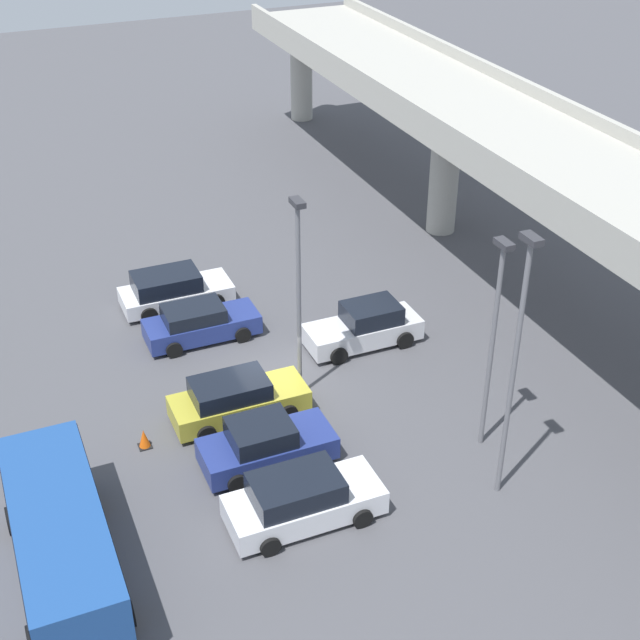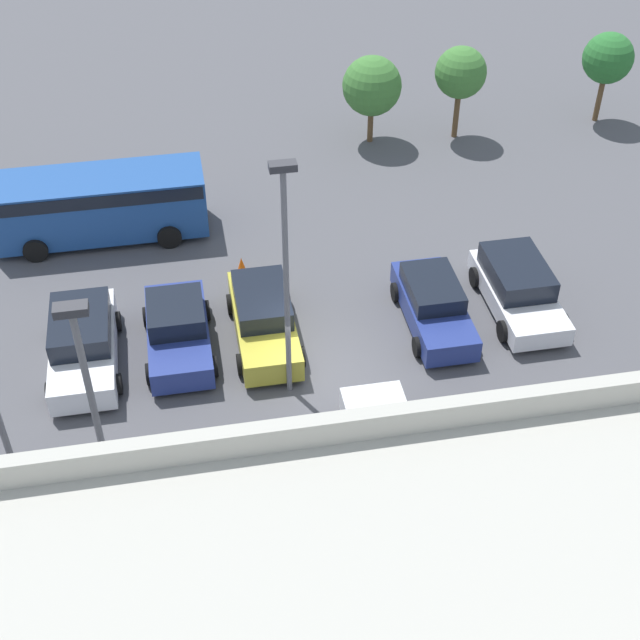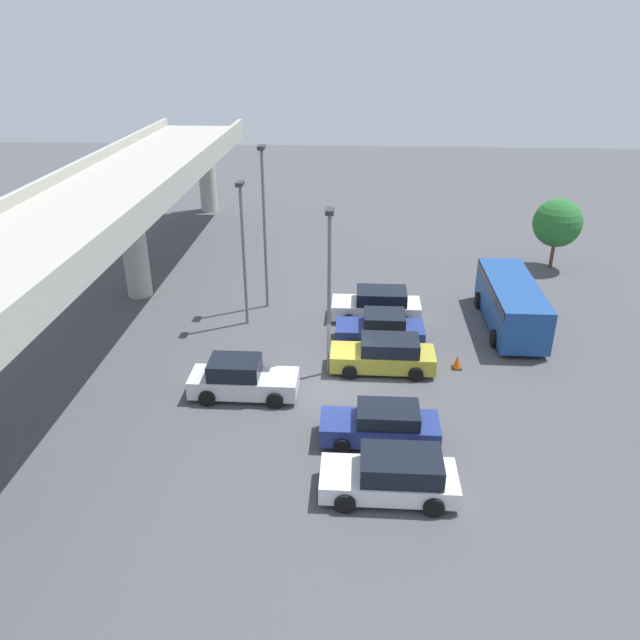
{
  "view_description": "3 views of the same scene",
  "coord_description": "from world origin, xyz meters",
  "px_view_note": "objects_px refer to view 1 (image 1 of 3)",
  "views": [
    {
      "loc": [
        25.49,
        -8.85,
        19.36
      ],
      "look_at": [
        -1.25,
        2.49,
        1.58
      ],
      "focal_mm": 50.0,
      "sensor_mm": 36.0,
      "label": 1
    },
    {
      "loc": [
        3.41,
        19.82,
        18.73
      ],
      "look_at": [
        -0.18,
        0.15,
        2.0
      ],
      "focal_mm": 50.0,
      "sensor_mm": 36.0,
      "label": 2
    },
    {
      "loc": [
        -24.01,
        -0.36,
        14.62
      ],
      "look_at": [
        1.22,
        1.22,
        2.5
      ],
      "focal_mm": 35.0,
      "sensor_mm": 36.0,
      "label": 3
    }
  ],
  "objects_px": {
    "lamp_post_near_aisle": "(494,330)",
    "lamp_post_by_overpass": "(516,354)",
    "parked_car_3": "(237,399)",
    "traffic_cone": "(144,439)",
    "parked_car_0": "(173,290)",
    "shuttle_bus": "(61,537)",
    "parked_car_4": "(266,445)",
    "lamp_post_mid_lot": "(299,286)",
    "parked_car_2": "(365,327)",
    "parked_car_1": "(200,323)",
    "parked_car_5": "(302,499)"
  },
  "relations": [
    {
      "from": "lamp_post_near_aisle",
      "to": "lamp_post_by_overpass",
      "type": "relative_size",
      "value": 0.85
    },
    {
      "from": "lamp_post_by_overpass",
      "to": "lamp_post_near_aisle",
      "type": "bearing_deg",
      "value": 161.04
    },
    {
      "from": "parked_car_3",
      "to": "traffic_cone",
      "type": "height_order",
      "value": "parked_car_3"
    },
    {
      "from": "parked_car_0",
      "to": "shuttle_bus",
      "type": "distance_m",
      "value": 15.09
    },
    {
      "from": "parked_car_3",
      "to": "parked_car_4",
      "type": "bearing_deg",
      "value": -87.98
    },
    {
      "from": "traffic_cone",
      "to": "parked_car_3",
      "type": "bearing_deg",
      "value": 95.52
    },
    {
      "from": "shuttle_bus",
      "to": "lamp_post_near_aisle",
      "type": "distance_m",
      "value": 14.24
    },
    {
      "from": "traffic_cone",
      "to": "lamp_post_mid_lot",
      "type": "bearing_deg",
      "value": 97.19
    },
    {
      "from": "shuttle_bus",
      "to": "parked_car_2",
      "type": "bearing_deg",
      "value": -59.45
    },
    {
      "from": "shuttle_bus",
      "to": "lamp_post_mid_lot",
      "type": "height_order",
      "value": "lamp_post_mid_lot"
    },
    {
      "from": "parked_car_1",
      "to": "lamp_post_near_aisle",
      "type": "height_order",
      "value": "lamp_post_near_aisle"
    },
    {
      "from": "parked_car_4",
      "to": "parked_car_2",
      "type": "bearing_deg",
      "value": 40.91
    },
    {
      "from": "parked_car_2",
      "to": "parked_car_3",
      "type": "bearing_deg",
      "value": 22.62
    },
    {
      "from": "parked_car_4",
      "to": "shuttle_bus",
      "type": "distance_m",
      "value": 7.26
    },
    {
      "from": "parked_car_0",
      "to": "traffic_cone",
      "type": "relative_size",
      "value": 6.66
    },
    {
      "from": "lamp_post_near_aisle",
      "to": "lamp_post_mid_lot",
      "type": "xyz_separation_m",
      "value": [
        -4.97,
        -4.62,
        0.05
      ]
    },
    {
      "from": "parked_car_1",
      "to": "traffic_cone",
      "type": "xyz_separation_m",
      "value": [
        5.81,
        -3.68,
        -0.39
      ]
    },
    {
      "from": "parked_car_3",
      "to": "lamp_post_near_aisle",
      "type": "distance_m",
      "value": 9.27
    },
    {
      "from": "parked_car_0",
      "to": "lamp_post_mid_lot",
      "type": "xyz_separation_m",
      "value": [
        8.03,
        2.58,
        3.77
      ]
    },
    {
      "from": "lamp_post_mid_lot",
      "to": "parked_car_5",
      "type": "bearing_deg",
      "value": -21.32
    },
    {
      "from": "parked_car_1",
      "to": "parked_car_3",
      "type": "bearing_deg",
      "value": -92.86
    },
    {
      "from": "traffic_cone",
      "to": "parked_car_0",
      "type": "bearing_deg",
      "value": 158.96
    },
    {
      "from": "shuttle_bus",
      "to": "lamp_post_near_aisle",
      "type": "bearing_deg",
      "value": -87.93
    },
    {
      "from": "parked_car_0",
      "to": "shuttle_bus",
      "type": "relative_size",
      "value": 0.61
    },
    {
      "from": "parked_car_1",
      "to": "parked_car_3",
      "type": "relative_size",
      "value": 0.95
    },
    {
      "from": "parked_car_4",
      "to": "lamp_post_mid_lot",
      "type": "relative_size",
      "value": 0.57
    },
    {
      "from": "parked_car_1",
      "to": "shuttle_bus",
      "type": "xyz_separation_m",
      "value": [
        10.53,
        -7.01,
        0.75
      ]
    },
    {
      "from": "parked_car_5",
      "to": "parked_car_3",
      "type": "bearing_deg",
      "value": 92.07
    },
    {
      "from": "parked_car_2",
      "to": "lamp_post_mid_lot",
      "type": "bearing_deg",
      "value": 30.66
    },
    {
      "from": "lamp_post_by_overpass",
      "to": "parked_car_5",
      "type": "bearing_deg",
      "value": -101.11
    },
    {
      "from": "parked_car_0",
      "to": "parked_car_3",
      "type": "distance_m",
      "value": 8.45
    },
    {
      "from": "parked_car_0",
      "to": "parked_car_5",
      "type": "height_order",
      "value": "parked_car_5"
    },
    {
      "from": "lamp_post_near_aisle",
      "to": "traffic_cone",
      "type": "bearing_deg",
      "value": -111.76
    },
    {
      "from": "parked_car_1",
      "to": "lamp_post_mid_lot",
      "type": "relative_size",
      "value": 0.59
    },
    {
      "from": "shuttle_bus",
      "to": "lamp_post_mid_lot",
      "type": "bearing_deg",
      "value": -59.49
    },
    {
      "from": "parked_car_0",
      "to": "parked_car_2",
      "type": "relative_size",
      "value": 1.01
    },
    {
      "from": "lamp_post_by_overpass",
      "to": "traffic_cone",
      "type": "height_order",
      "value": "lamp_post_by_overpass"
    },
    {
      "from": "parked_car_1",
      "to": "lamp_post_by_overpass",
      "type": "bearing_deg",
      "value": -63.53
    },
    {
      "from": "lamp_post_mid_lot",
      "to": "parked_car_3",
      "type": "bearing_deg",
      "value": -80.6
    },
    {
      "from": "parked_car_1",
      "to": "parked_car_3",
      "type": "height_order",
      "value": "parked_car_3"
    },
    {
      "from": "parked_car_1",
      "to": "parked_car_2",
      "type": "height_order",
      "value": "parked_car_2"
    },
    {
      "from": "parked_car_3",
      "to": "parked_car_4",
      "type": "distance_m",
      "value": 2.7
    },
    {
      "from": "lamp_post_near_aisle",
      "to": "traffic_cone",
      "type": "height_order",
      "value": "lamp_post_near_aisle"
    },
    {
      "from": "parked_car_0",
      "to": "lamp_post_by_overpass",
      "type": "relative_size",
      "value": 0.52
    },
    {
      "from": "lamp_post_near_aisle",
      "to": "parked_car_3",
      "type": "bearing_deg",
      "value": -122.4
    },
    {
      "from": "parked_car_3",
      "to": "parked_car_4",
      "type": "height_order",
      "value": "parked_car_4"
    },
    {
      "from": "parked_car_1",
      "to": "lamp_post_near_aisle",
      "type": "distance_m",
      "value": 12.74
    },
    {
      "from": "parked_car_2",
      "to": "parked_car_4",
      "type": "relative_size",
      "value": 1.05
    },
    {
      "from": "parked_car_3",
      "to": "shuttle_bus",
      "type": "bearing_deg",
      "value": -143.15
    },
    {
      "from": "parked_car_3",
      "to": "parked_car_1",
      "type": "bearing_deg",
      "value": 87.14
    }
  ]
}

